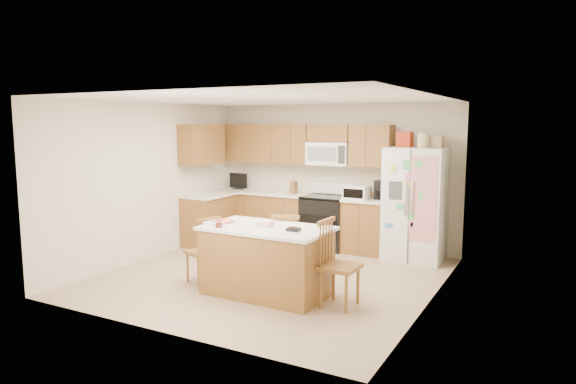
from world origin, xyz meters
The scene contains 9 objects.
ground centered at (0.00, 0.00, 0.00)m, with size 4.50×4.50×0.00m, color #9E8262.
room_shell centered at (0.00, 0.00, 1.44)m, with size 4.60×4.60×2.52m.
cabinetry centered at (-0.98, 1.79, 0.91)m, with size 3.36×1.56×2.15m.
stove centered at (0.00, 1.94, 0.47)m, with size 0.76×0.65×1.13m.
refrigerator centered at (1.57, 1.87, 0.92)m, with size 0.90×0.79×2.04m.
island centered at (0.34, -0.68, 0.44)m, with size 1.66×0.96×0.97m.
windsor_chair_left centered at (-0.66, -0.68, 0.44)m, with size 0.49×0.51×0.92m.
windsor_chair_back centered at (0.33, -0.08, 0.45)m, with size 0.49×0.48×0.96m.
windsor_chair_right centered at (1.31, -0.66, 0.49)m, with size 0.44×0.46×1.05m.
Camera 1 is at (3.58, -6.15, 2.18)m, focal length 32.00 mm.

